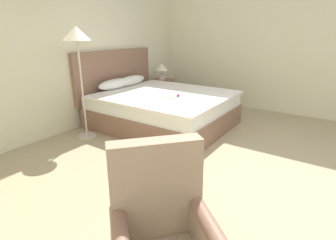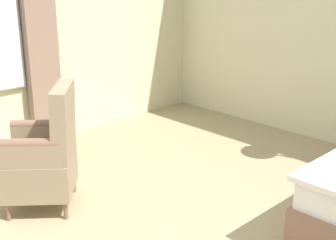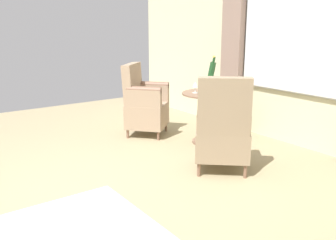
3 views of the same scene
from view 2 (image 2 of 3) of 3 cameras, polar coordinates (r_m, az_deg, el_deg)
armchair_by_window at (r=3.94m, az=-14.74°, el=-4.22°), size 0.77×0.77×1.03m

